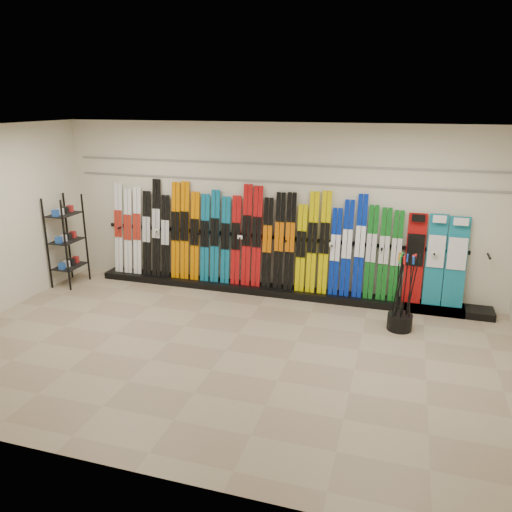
% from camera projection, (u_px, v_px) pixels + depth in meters
% --- Properties ---
extents(floor, '(8.00, 8.00, 0.00)m').
position_uv_depth(floor, '(226.00, 350.00, 6.98)').
color(floor, gray).
rests_on(floor, ground).
extents(back_wall, '(8.00, 0.00, 8.00)m').
position_uv_depth(back_wall, '(273.00, 210.00, 8.81)').
color(back_wall, beige).
rests_on(back_wall, floor).
extents(ceiling, '(8.00, 8.00, 0.00)m').
position_uv_depth(ceiling, '(222.00, 130.00, 6.08)').
color(ceiling, silver).
rests_on(ceiling, back_wall).
extents(ski_rack_base, '(8.00, 0.40, 0.12)m').
position_uv_depth(ski_rack_base, '(281.00, 291.00, 8.98)').
color(ski_rack_base, black).
rests_on(ski_rack_base, floor).
extents(skis, '(5.38, 0.24, 1.83)m').
position_uv_depth(skis, '(245.00, 240.00, 8.95)').
color(skis, white).
rests_on(skis, ski_rack_base).
extents(snowboards, '(0.95, 0.23, 1.49)m').
position_uv_depth(snowboards, '(436.00, 260.00, 8.10)').
color(snowboards, '#990C0C').
rests_on(snowboards, ski_rack_base).
extents(accessory_rack, '(0.40, 0.60, 1.69)m').
position_uv_depth(accessory_rack, '(67.00, 241.00, 9.28)').
color(accessory_rack, black).
rests_on(accessory_rack, floor).
extents(pole_bin, '(0.37, 0.37, 0.25)m').
position_uv_depth(pole_bin, '(400.00, 322.00, 7.58)').
color(pole_bin, black).
rests_on(pole_bin, floor).
extents(ski_poles, '(0.35, 0.27, 1.18)m').
position_uv_depth(ski_poles, '(403.00, 292.00, 7.43)').
color(ski_poles, black).
rests_on(ski_poles, pole_bin).
extents(slatwall_rail_0, '(7.60, 0.02, 0.03)m').
position_uv_depth(slatwall_rail_0, '(273.00, 182.00, 8.64)').
color(slatwall_rail_0, gray).
rests_on(slatwall_rail_0, back_wall).
extents(slatwall_rail_1, '(7.60, 0.02, 0.03)m').
position_uv_depth(slatwall_rail_1, '(273.00, 164.00, 8.56)').
color(slatwall_rail_1, gray).
rests_on(slatwall_rail_1, back_wall).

